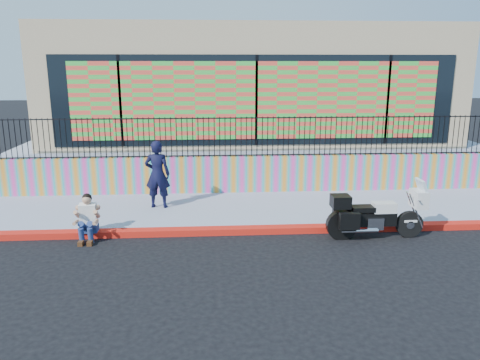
{
  "coord_description": "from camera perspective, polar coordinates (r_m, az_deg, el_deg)",
  "views": [
    {
      "loc": [
        -1.49,
        -10.59,
        3.95
      ],
      "look_at": [
        -0.71,
        1.2,
        1.03
      ],
      "focal_mm": 35.0,
      "sensor_mm": 36.0,
      "label": 1
    }
  ],
  "objects": [
    {
      "name": "ground",
      "position": [
        11.4,
        3.98,
        -6.4
      ],
      "size": [
        90.0,
        90.0,
        0.0
      ],
      "primitive_type": "plane",
      "color": "black",
      "rests_on": "ground"
    },
    {
      "name": "metal_fence",
      "position": [
        14.08,
        2.34,
        5.31
      ],
      "size": [
        15.8,
        0.04,
        1.2
      ],
      "primitive_type": null,
      "color": "black",
      "rests_on": "mural_wall"
    },
    {
      "name": "storefront_building",
      "position": [
        18.8,
        0.78,
        11.76
      ],
      "size": [
        14.0,
        8.06,
        4.0
      ],
      "color": "#C7B285",
      "rests_on": "elevated_platform"
    },
    {
      "name": "police_motorcycle",
      "position": [
        11.29,
        16.06,
        -4.0
      ],
      "size": [
        2.25,
        0.74,
        1.4
      ],
      "color": "black",
      "rests_on": "ground"
    },
    {
      "name": "seated_man",
      "position": [
        11.28,
        -18.12,
        -4.9
      ],
      "size": [
        0.54,
        0.71,
        1.06
      ],
      "color": "navy",
      "rests_on": "ground"
    },
    {
      "name": "red_curb",
      "position": [
        11.38,
        3.98,
        -6.05
      ],
      "size": [
        16.0,
        0.3,
        0.15
      ],
      "primitive_type": "cube",
      "color": "red",
      "rests_on": "ground"
    },
    {
      "name": "sidewalk",
      "position": [
        12.93,
        3.01,
        -3.57
      ],
      "size": [
        16.0,
        3.0,
        0.15
      ],
      "primitive_type": "cube",
      "color": "gray",
      "rests_on": "ground"
    },
    {
      "name": "elevated_platform",
      "position": [
        19.29,
        0.7,
        3.97
      ],
      "size": [
        16.0,
        10.0,
        1.25
      ],
      "primitive_type": "cube",
      "color": "gray",
      "rests_on": "ground"
    },
    {
      "name": "mural_wall",
      "position": [
        14.3,
        2.29,
        0.75
      ],
      "size": [
        16.0,
        0.2,
        1.1
      ],
      "primitive_type": "cube",
      "color": "#ED3EA0",
      "rests_on": "sidewalk"
    },
    {
      "name": "police_officer",
      "position": [
        12.8,
        -10.03,
        0.7
      ],
      "size": [
        0.72,
        0.51,
        1.85
      ],
      "primitive_type": "imported",
      "rotation": [
        0.0,
        0.0,
        3.03
      ],
      "color": "black",
      "rests_on": "sidewalk"
    }
  ]
}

